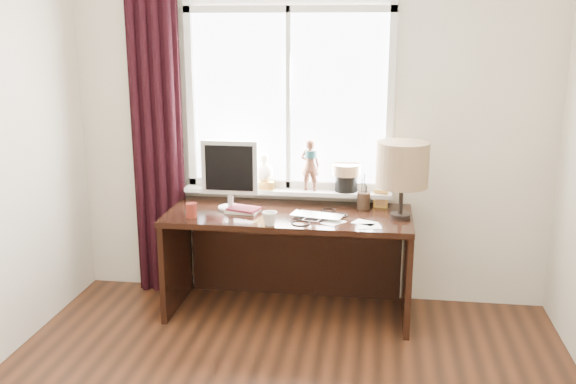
% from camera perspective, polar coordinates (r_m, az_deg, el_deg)
% --- Properties ---
extents(wall_back, '(3.50, 0.00, 2.60)m').
position_cam_1_polar(wall_back, '(4.69, 1.93, 5.82)').
color(wall_back, beige).
rests_on(wall_back, ground).
extents(laptop, '(0.39, 0.29, 0.03)m').
position_cam_1_polar(laptop, '(4.34, 2.65, -2.17)').
color(laptop, silver).
rests_on(laptop, desk).
extents(mug, '(0.13, 0.13, 0.10)m').
position_cam_1_polar(mug, '(4.18, -1.64, -2.33)').
color(mug, white).
rests_on(mug, desk).
extents(red_cup, '(0.08, 0.08, 0.10)m').
position_cam_1_polar(red_cup, '(4.40, -8.58, -1.60)').
color(red_cup, maroon).
rests_on(red_cup, desk).
extents(window, '(1.52, 0.20, 1.40)m').
position_cam_1_polar(window, '(4.66, -0.01, 5.82)').
color(window, white).
rests_on(window, ground).
extents(curtain, '(0.38, 0.09, 2.25)m').
position_cam_1_polar(curtain, '(4.88, -11.56, 3.69)').
color(curtain, black).
rests_on(curtain, floor).
extents(desk, '(1.70, 0.70, 0.75)m').
position_cam_1_polar(desk, '(4.63, 0.23, -4.43)').
color(desk, black).
rests_on(desk, floor).
extents(monitor, '(0.40, 0.18, 0.49)m').
position_cam_1_polar(monitor, '(4.51, -5.20, 1.90)').
color(monitor, beige).
rests_on(monitor, desk).
extents(notebook_stack, '(0.25, 0.20, 0.03)m').
position_cam_1_polar(notebook_stack, '(4.49, -4.00, -1.58)').
color(notebook_stack, beige).
rests_on(notebook_stack, desk).
extents(brush_holder, '(0.09, 0.09, 0.25)m').
position_cam_1_polar(brush_holder, '(4.57, 6.74, -0.76)').
color(brush_holder, black).
rests_on(brush_holder, desk).
extents(icon_frame, '(0.10, 0.04, 0.13)m').
position_cam_1_polar(icon_frame, '(4.62, 8.24, -0.62)').
color(icon_frame, gold).
rests_on(icon_frame, desk).
extents(table_lamp, '(0.35, 0.35, 0.52)m').
position_cam_1_polar(table_lamp, '(4.33, 10.14, 2.34)').
color(table_lamp, black).
rests_on(table_lamp, desk).
extents(loose_papers, '(0.41, 0.23, 0.00)m').
position_cam_1_polar(loose_papers, '(4.24, 6.04, -2.83)').
color(loose_papers, white).
rests_on(loose_papers, desk).
extents(desk_cables, '(0.40, 0.48, 0.01)m').
position_cam_1_polar(desk_cables, '(4.36, 2.89, -2.25)').
color(desk_cables, black).
rests_on(desk_cables, desk).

